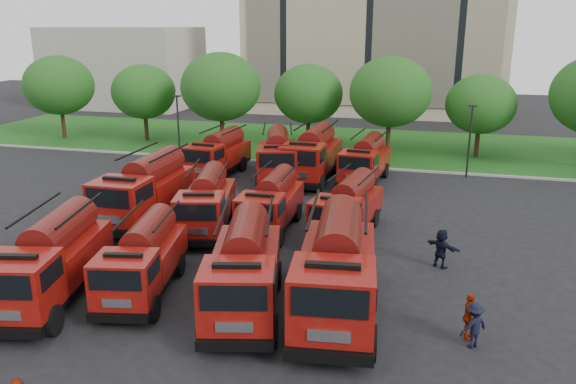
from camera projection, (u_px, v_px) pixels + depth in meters
The scene contains 30 objects.
ground at pixel (219, 253), 26.67m from camera, with size 140.00×140.00×0.00m, color black.
lawn at pixel (323, 143), 50.76m from camera, with size 70.00×16.00×0.12m, color #1E4F15.
curb at pixel (303, 164), 43.24m from camera, with size 70.00×0.30×0.14m, color gray.
apartment_building at pixel (377, 6), 67.03m from camera, with size 30.00×14.18×25.00m.
side_building at pixel (125, 67), 73.21m from camera, with size 18.00×12.00×10.00m, color #A29C90.
tree_0 at pixel (59, 85), 51.37m from camera, with size 6.30×6.30×7.70m.
tree_1 at pixel (144, 92), 50.51m from camera, with size 5.71×5.71×6.98m.
tree_2 at pixel (221, 87), 46.98m from camera, with size 6.72×6.72×8.22m.
tree_3 at pixel (308, 94), 47.81m from camera, with size 5.88×5.88×7.19m.
tree_4 at pixel (390, 92), 44.59m from camera, with size 6.55×6.55×8.01m.
tree_5 at pixel (481, 104), 44.09m from camera, with size 5.46×5.46×6.68m.
lamp_post_0 at pixel (178, 123), 44.18m from camera, with size 0.60×0.25×5.11m.
lamp_post_1 at pixel (470, 137), 38.91m from camera, with size 0.60×0.25×5.11m.
fire_truck_0 at pixel (50, 260), 21.72m from camera, with size 3.90×7.56×3.28m.
fire_truck_1 at pixel (143, 258), 22.40m from camera, with size 3.33×6.60×2.87m.
fire_truck_2 at pixel (244, 268), 21.01m from camera, with size 4.09×7.60×3.29m.
fire_truck_3 at pixel (337, 269), 20.56m from camera, with size 3.64×8.21×3.62m.
fire_truck_4 at pixel (146, 189), 30.61m from camera, with size 2.92×7.78×3.53m.
fire_truck_5 at pixel (207, 202), 29.18m from camera, with size 3.77×7.02×3.04m.
fire_truck_6 at pixel (272, 203), 29.34m from camera, with size 2.42×6.38×2.89m.
fire_truck_7 at pixel (348, 207), 28.61m from camera, with size 3.11×6.63×2.90m.
fire_truck_8 at pixel (218, 154), 39.82m from camera, with size 2.91×6.99×3.11m.
fire_truck_9 at pixel (278, 157), 38.41m from camera, with size 4.37×7.83×3.38m.
fire_truck_10 at pixel (312, 155), 38.57m from camera, with size 3.08×7.90×3.55m.
fire_truck_11 at pixel (366, 160), 38.09m from camera, with size 2.98×6.88×3.04m.
firefighter_0 at pixel (254, 337), 19.50m from camera, with size 0.67×0.49×1.84m, color maroon.
firefighter_2 at pixel (467, 339), 19.38m from camera, with size 1.00×0.57×1.71m, color maroon.
firefighter_3 at pixel (472, 347), 18.91m from camera, with size 1.04×0.53×1.60m, color black.
firefighter_4 at pixel (195, 235), 28.87m from camera, with size 0.97×0.63×1.98m, color black.
firefighter_5 at pixel (440, 267), 25.10m from camera, with size 1.66×0.71×1.78m, color black.
Camera 1 is at (9.36, -23.10, 10.45)m, focal length 35.00 mm.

